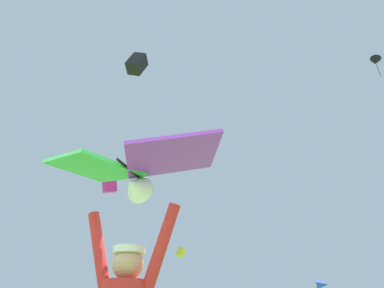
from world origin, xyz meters
TOP-DOWN VIEW (x-y plane):
  - held_stunt_kite at (0.25, 0.10)m, footprint 1.64×0.88m
  - distant_kite_black_high_left at (7.28, 17.22)m, footprint 1.03×0.98m
  - distant_kite_magenta_mid_right at (-9.40, 13.64)m, footprint 0.98×1.27m
  - distant_kite_yellow_low_left at (-9.63, 25.96)m, footprint 0.85×0.73m
  - distant_kite_black_mid_left at (-5.81, 9.57)m, footprint 1.12×1.17m

SIDE VIEW (x-z plane):
  - held_stunt_kite at x=0.25m, z-range 2.04..2.43m
  - distant_kite_yellow_low_left at x=-9.63m, z-range 6.46..7.46m
  - distant_kite_magenta_mid_right at x=-9.40m, z-range 8.04..9.40m
  - distant_kite_black_mid_left at x=-5.81m, z-range 12.79..14.26m
  - distant_kite_black_high_left at x=7.28m, z-range 15.47..17.07m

